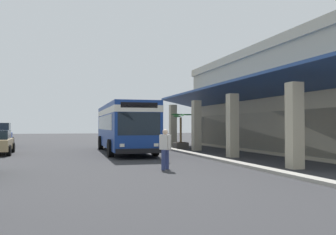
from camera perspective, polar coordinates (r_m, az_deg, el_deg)
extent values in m
plane|color=#2D2D30|center=(26.40, 11.62, -5.06)|extent=(120.00, 120.00, 0.00)
cube|color=#9E998E|center=(22.59, 3.42, -5.58)|extent=(26.92, 0.50, 0.12)
cube|color=#B2A88E|center=(27.42, 22.87, 1.86)|extent=(22.43, 10.52, 6.42)
cube|color=#C0B59A|center=(27.82, 22.80, 9.09)|extent=(22.73, 10.82, 0.60)
cube|color=#B2A88E|center=(30.98, 0.78, -1.26)|extent=(0.55, 0.55, 3.53)
cube|color=#B2A88E|center=(25.68, 4.48, -1.26)|extent=(0.55, 0.55, 3.53)
cube|color=#B2A88E|center=(20.54, 10.06, -1.24)|extent=(0.55, 0.55, 3.53)
cube|color=#B2A88E|center=(15.72, 19.21, -1.18)|extent=(0.55, 0.55, 3.53)
cube|color=navy|center=(23.73, 9.89, 3.87)|extent=(22.43, 3.16, 0.82)
cube|color=#19232D|center=(24.41, 13.37, -2.08)|extent=(18.84, 0.08, 2.40)
cube|color=navy|center=(24.27, -6.90, -1.34)|extent=(11.06, 2.80, 2.75)
cube|color=silver|center=(24.29, -6.90, 0.84)|extent=(11.08, 2.83, 0.36)
cube|color=#19232D|center=(24.57, -7.00, -0.82)|extent=(9.30, 2.79, 0.90)
cube|color=#19232D|center=(18.87, -4.54, -0.99)|extent=(0.11, 2.24, 1.20)
cube|color=black|center=(18.89, -4.53, 1.95)|extent=(0.10, 1.94, 0.28)
cube|color=black|center=(18.79, -4.47, -5.26)|extent=(0.26, 2.45, 0.24)
cube|color=silver|center=(19.03, -1.86, -4.31)|extent=(0.07, 0.24, 0.16)
cube|color=silver|center=(18.71, -7.21, -4.35)|extent=(0.07, 0.24, 0.16)
cube|color=silver|center=(25.80, -7.37, 1.99)|extent=(2.44, 1.84, 0.24)
cylinder|color=black|center=(20.97, -2.03, -4.71)|extent=(1.00, 0.30, 1.00)
cylinder|color=black|center=(20.55, -9.00, -4.77)|extent=(1.00, 0.30, 1.00)
cylinder|color=black|center=(27.54, -5.19, -3.89)|extent=(1.00, 0.30, 1.00)
cylinder|color=black|center=(27.22, -10.50, -3.90)|extent=(1.00, 0.30, 1.00)
cylinder|color=black|center=(22.96, -23.65, -4.76)|extent=(0.64, 0.22, 0.64)
cylinder|color=black|center=(25.94, -23.14, -4.35)|extent=(0.64, 0.22, 0.64)
cylinder|color=black|center=(30.92, -23.48, -3.72)|extent=(0.76, 0.26, 0.76)
cylinder|color=black|center=(34.18, -23.24, -3.48)|extent=(0.76, 0.26, 0.76)
cylinder|color=navy|center=(14.75, -0.16, -6.56)|extent=(0.16, 0.16, 0.80)
cylinder|color=navy|center=(14.40, -0.73, -6.69)|extent=(0.16, 0.16, 0.80)
cube|color=silver|center=(14.53, -0.44, -3.88)|extent=(0.51, 0.41, 0.60)
sphere|color=beige|center=(14.51, -0.44, -2.28)|extent=(0.22, 0.22, 0.22)
cylinder|color=silver|center=(14.77, -1.05, -3.73)|extent=(0.09, 0.09, 0.54)
cylinder|color=silver|center=(14.29, 0.19, -3.81)|extent=(0.09, 0.09, 0.54)
cube|color=#4C4742|center=(27.85, 2.01, -4.40)|extent=(0.97, 0.97, 0.47)
cylinder|color=#332319|center=(27.84, 2.01, -3.90)|extent=(0.82, 0.82, 0.02)
cylinder|color=brown|center=(27.81, 2.01, -1.95)|extent=(0.16, 0.16, 1.91)
ellipsoid|color=#286B33|center=(27.32, 2.27, 0.35)|extent=(1.04, 0.29, 0.17)
ellipsoid|color=#286B33|center=(27.92, 3.05, 0.45)|extent=(0.37, 1.05, 0.16)
ellipsoid|color=#286B33|center=(28.18, 2.20, 0.49)|extent=(0.73, 0.58, 0.15)
ellipsoid|color=#286B33|center=(28.12, 1.41, 0.19)|extent=(0.85, 0.55, 0.18)
ellipsoid|color=#286B33|center=(27.53, 1.28, 0.46)|extent=(0.54, 0.93, 0.18)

